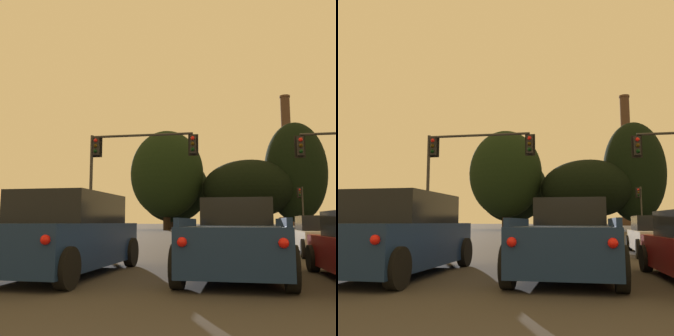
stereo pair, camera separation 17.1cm
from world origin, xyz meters
The scene contains 11 objects.
hatchback_center_lane_front centered at (0.18, 14.96, 0.66)m, with size 2.03×4.15×1.44m.
suv_left_lane_second centered at (-3.48, 7.27, 0.90)m, with size 2.25×4.96×1.86m.
sedan_right_lane_front centered at (3.50, 14.24, 0.67)m, with size 2.13×4.76×1.43m.
pickup_truck_center_lane_second centered at (0.34, 8.25, 0.80)m, with size 2.30×5.54×1.82m.
traffic_light_overhead_left centered at (-5.89, 20.41, 4.86)m, with size 6.51×0.50×6.31m.
traffic_light_far_right centered at (7.85, 46.16, 3.48)m, with size 0.78×0.50×5.29m.
smokestack centered at (20.11, 152.30, 19.68)m, with size 7.93×7.93×50.16m.
treeline_right_mid centered at (-9.84, 63.08, 6.68)m, with size 11.61×10.45×12.20m.
treeline_far_left centered at (2.31, 56.97, 6.02)m, with size 13.66×12.29×10.25m.
treeline_far_right centered at (8.97, 57.23, 8.44)m, with size 8.83×7.94×15.70m.
treeline_left_mid centered at (-9.78, 56.29, 8.38)m, with size 10.95×9.86×14.93m.
Camera 2 is at (0.53, -1.35, 1.18)m, focal length 42.00 mm.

